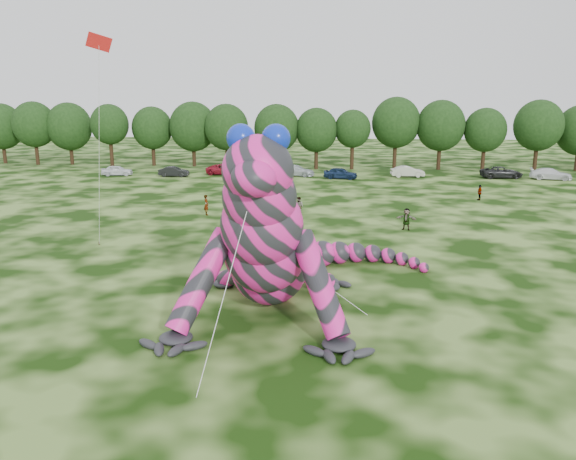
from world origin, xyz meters
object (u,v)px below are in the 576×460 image
(tree_7, at_px, (277,137))
(car_3, at_px, (296,170))
(tree_1, at_px, (35,133))
(car_7, at_px, (551,174))
(inflatable_gecko, at_px, (272,212))
(spectator_3, at_px, (480,193))
(tree_6, at_px, (227,136))
(car_4, at_px, (341,173))
(tree_9, at_px, (352,140))
(tree_13, at_px, (538,136))
(car_0, at_px, (117,170))
(tree_2, at_px, (70,134))
(tree_4, at_px, (153,136))
(spectator_1, at_px, (299,206))
(tree_5, at_px, (193,134))
(car_5, at_px, (408,172))
(spectator_0, at_px, (206,205))
(tree_8, at_px, (316,139))
(spectator_5, at_px, (406,219))
(tree_3, at_px, (110,135))
(tree_12, at_px, (485,139))
(car_1, at_px, (174,172))
(tree_11, at_px, (440,135))
(car_2, at_px, (225,169))
(tree_10, at_px, (396,133))
(car_6, at_px, (502,172))
(tree_0, at_px, (2,133))
(flying_kite, at_px, (99,58))

(tree_7, height_order, car_3, tree_7)
(tree_1, bearing_deg, car_7, -6.88)
(inflatable_gecko, relative_size, spectator_3, 11.81)
(tree_6, distance_m, car_4, 20.04)
(tree_9, relative_size, spectator_3, 5.43)
(tree_13, height_order, car_0, tree_13)
(tree_6, distance_m, spectator_3, 39.74)
(tree_1, relative_size, car_0, 2.38)
(tree_2, height_order, tree_4, tree_2)
(tree_4, xyz_separation_m, spectator_1, (25.65, -35.52, -3.67))
(inflatable_gecko, relative_size, car_7, 3.71)
(inflatable_gecko, bearing_deg, tree_5, 108.64)
(tree_5, height_order, car_4, tree_5)
(car_0, xyz_separation_m, car_7, (57.43, 1.97, 0.03))
(car_0, bearing_deg, car_5, -97.11)
(tree_6, bearing_deg, spectator_0, -81.37)
(tree_1, distance_m, tree_8, 44.15)
(car_3, relative_size, spectator_5, 2.90)
(tree_3, distance_m, tree_12, 55.73)
(tree_1, relative_size, spectator_3, 6.14)
(car_1, bearing_deg, tree_2, 57.55)
(car_4, bearing_deg, tree_12, -51.18)
(tree_4, bearing_deg, tree_9, -2.55)
(tree_11, relative_size, car_7, 1.98)
(tree_7, xyz_separation_m, spectator_1, (6.09, -33.61, -3.88))
(tree_1, xyz_separation_m, spectator_3, (62.38, -25.17, -4.11))
(tree_7, bearing_deg, car_7, -11.99)
(tree_1, distance_m, tree_7, 38.29)
(tree_1, distance_m, tree_3, 12.68)
(tree_11, relative_size, car_5, 2.27)
(tree_9, relative_size, car_2, 1.66)
(tree_11, height_order, car_2, tree_11)
(car_2, xyz_separation_m, car_7, (42.99, -0.55, 0.01))
(tree_10, height_order, car_6, tree_10)
(tree_13, height_order, car_4, tree_13)
(car_5, relative_size, spectator_3, 2.77)
(spectator_5, bearing_deg, car_4, 118.77)
(car_2, distance_m, car_5, 24.78)
(tree_9, distance_m, tree_10, 6.52)
(tree_1, distance_m, tree_10, 55.76)
(car_0, distance_m, spectator_1, 35.89)
(tree_0, relative_size, tree_9, 1.10)
(tree_9, xyz_separation_m, car_7, (25.56, -8.34, -3.60))
(tree_12, bearing_deg, car_0, -168.11)
(tree_2, bearing_deg, tree_7, -3.40)
(car_5, bearing_deg, car_3, 86.27)
(flying_kite, height_order, tree_0, flying_kite)
(tree_4, relative_size, tree_13, 0.89)
(tree_6, height_order, car_5, tree_6)
(tree_10, bearing_deg, tree_2, 179.79)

